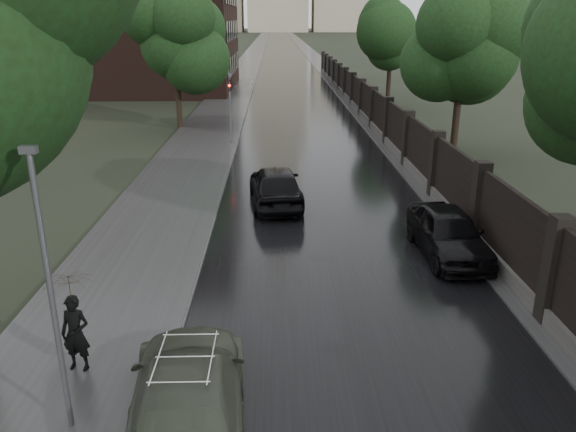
% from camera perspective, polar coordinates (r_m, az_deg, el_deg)
% --- Properties ---
extents(road, '(8.00, 420.00, 0.02)m').
position_cam_1_polar(road, '(196.73, -0.83, 17.49)').
color(road, black).
rests_on(road, ground).
extents(sidewalk_left, '(4.00, 420.00, 0.16)m').
position_cam_1_polar(sidewalk_left, '(196.76, -2.66, 17.50)').
color(sidewalk_left, '#2D2D2D').
rests_on(sidewalk_left, ground).
extents(verge_right, '(3.00, 420.00, 0.08)m').
position_cam_1_polar(verge_right, '(196.85, 0.85, 17.50)').
color(verge_right, '#2D2D2D').
rests_on(verge_right, ground).
extents(fence_right, '(0.45, 75.72, 2.70)m').
position_cam_1_polar(fence_right, '(39.58, 8.15, 10.80)').
color(fence_right, '#383533').
rests_on(fence_right, ground).
extents(tree_left_far, '(4.25, 4.25, 7.39)m').
position_cam_1_polar(tree_left_far, '(37.16, -11.40, 16.63)').
color(tree_left_far, black).
rests_on(tree_left_far, ground).
extents(tree_right_b, '(4.08, 4.08, 7.01)m').
position_cam_1_polar(tree_right_b, '(30.14, 17.27, 15.02)').
color(tree_right_b, black).
rests_on(tree_right_b, ground).
extents(tree_right_c, '(4.08, 4.08, 7.01)m').
position_cam_1_polar(tree_right_c, '(47.56, 10.41, 16.89)').
color(tree_right_c, black).
rests_on(tree_right_c, ground).
extents(lamp_post, '(0.25, 0.12, 5.11)m').
position_cam_1_polar(lamp_post, '(9.80, -22.91, -7.47)').
color(lamp_post, '#59595E').
rests_on(lamp_post, ground).
extents(traffic_light, '(0.16, 0.32, 4.00)m').
position_cam_1_polar(traffic_light, '(32.01, -5.90, 11.38)').
color(traffic_light, '#59595E').
rests_on(traffic_light, ground).
extents(volga_sedan, '(2.50, 5.13, 1.44)m').
position_cam_1_polar(volga_sedan, '(10.30, -10.13, -17.46)').
color(volga_sedan, '#3F4537').
rests_on(volga_sedan, ground).
extents(hatchback_left, '(2.28, 4.79, 1.58)m').
position_cam_1_polar(hatchback_left, '(21.55, -1.26, 3.13)').
color(hatchback_left, black).
rests_on(hatchback_left, ground).
extents(car_right_near, '(1.93, 4.40, 1.47)m').
position_cam_1_polar(car_right_near, '(17.61, 15.96, -1.65)').
color(car_right_near, black).
rests_on(car_right_near, ground).
extents(pedestrian_umbrella, '(1.07, 1.09, 2.51)m').
position_cam_1_polar(pedestrian_umbrella, '(11.70, -21.27, -7.39)').
color(pedestrian_umbrella, black).
rests_on(pedestrian_umbrella, sidewalk_left).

